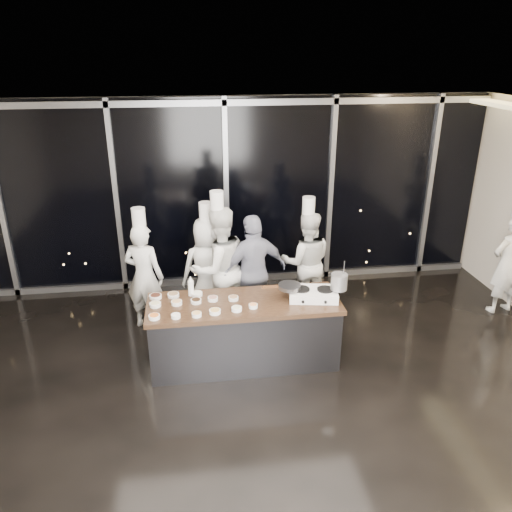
{
  "coord_description": "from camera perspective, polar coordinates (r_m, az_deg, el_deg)",
  "views": [
    {
      "loc": [
        -0.62,
        -4.71,
        3.9
      ],
      "look_at": [
        0.2,
        1.2,
        1.4
      ],
      "focal_mm": 35.0,
      "sensor_mm": 36.0,
      "label": 1
    }
  ],
  "objects": [
    {
      "name": "room_shell",
      "position": [
        5.05,
        1.6,
        3.65
      ],
      "size": [
        9.02,
        7.02,
        3.21
      ],
      "color": "beige",
      "rests_on": "ground"
    },
    {
      "name": "window_wall",
      "position": [
        8.48,
        -3.43,
        6.98
      ],
      "size": [
        8.9,
        0.11,
        3.2
      ],
      "color": "black",
      "rests_on": "ground"
    },
    {
      "name": "demo_counter",
      "position": [
        6.61,
        -1.37,
        -8.66
      ],
      "size": [
        2.46,
        0.86,
        0.9
      ],
      "color": "#323237",
      "rests_on": "ground"
    },
    {
      "name": "chef_left",
      "position": [
        7.58,
        -5.52,
        -1.32
      ],
      "size": [
        0.87,
        0.65,
        1.84
      ],
      "rotation": [
        0.0,
        0.0,
        3.32
      ],
      "color": "silver",
      "rests_on": "ground"
    },
    {
      "name": "ground",
      "position": [
        6.14,
        -0.32,
        -16.63
      ],
      "size": [
        9.0,
        9.0,
        0.0
      ],
      "primitive_type": "plane",
      "color": "black",
      "rests_on": "ground"
    },
    {
      "name": "prep_bowls",
      "position": [
        6.34,
        -7.33,
        -5.4
      ],
      "size": [
        1.35,
        0.69,
        0.05
      ],
      "color": "white",
      "rests_on": "demo_counter"
    },
    {
      "name": "guest",
      "position": [
        7.27,
        -0.23,
        -1.86
      ],
      "size": [
        1.1,
        0.72,
        1.74
      ],
      "rotation": [
        0.0,
        0.0,
        3.46
      ],
      "color": "#161C3E",
      "rests_on": "ground"
    },
    {
      "name": "frying_pan",
      "position": [
        6.42,
        3.76,
        -3.48
      ],
      "size": [
        0.53,
        0.34,
        0.05
      ],
      "rotation": [
        0.0,
        0.0,
        -0.17
      ],
      "color": "slate",
      "rests_on": "stove"
    },
    {
      "name": "chef_center",
      "position": [
        7.27,
        -4.25,
        -1.36
      ],
      "size": [
        1.11,
        1.01,
        2.08
      ],
      "rotation": [
        0.0,
        0.0,
        3.56
      ],
      "color": "silver",
      "rests_on": "ground"
    },
    {
      "name": "chef_right",
      "position": [
        7.77,
        5.76,
        -0.64
      ],
      "size": [
        0.86,
        0.71,
        1.86
      ],
      "rotation": [
        0.0,
        0.0,
        3.02
      ],
      "color": "silver",
      "rests_on": "ground"
    },
    {
      "name": "stock_pot",
      "position": [
        6.43,
        9.47,
        -2.91
      ],
      "size": [
        0.24,
        0.24,
        0.21
      ],
      "primitive_type": "cylinder",
      "rotation": [
        0.0,
        0.0,
        -0.17
      ],
      "color": "#B5B5B7",
      "rests_on": "stove"
    },
    {
      "name": "chef_side",
      "position": [
        8.62,
        26.82,
        -0.71
      ],
      "size": [
        0.66,
        0.5,
        1.83
      ],
      "rotation": [
        0.0,
        0.0,
        3.37
      ],
      "color": "silver",
      "rests_on": "ground"
    },
    {
      "name": "stove",
      "position": [
        6.48,
        6.55,
        -4.31
      ],
      "size": [
        0.67,
        0.48,
        0.14
      ],
      "rotation": [
        0.0,
        0.0,
        -0.17
      ],
      "color": "white",
      "rests_on": "demo_counter"
    },
    {
      "name": "chef_far_left",
      "position": [
        7.43,
        -12.66,
        -2.18
      ],
      "size": [
        0.7,
        0.58,
        1.86
      ],
      "rotation": [
        0.0,
        0.0,
        2.76
      ],
      "color": "silver",
      "rests_on": "ground"
    },
    {
      "name": "squeeze_bottle",
      "position": [
        6.54,
        -7.46,
        -3.46
      ],
      "size": [
        0.08,
        0.08,
        0.27
      ],
      "color": "white",
      "rests_on": "demo_counter"
    }
  ]
}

